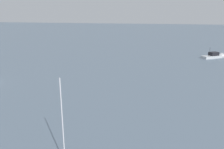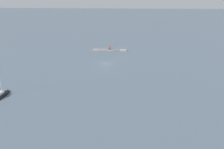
{
  "view_description": "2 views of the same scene",
  "coord_description": "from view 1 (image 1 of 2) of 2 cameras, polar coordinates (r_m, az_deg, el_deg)",
  "views": [
    {
      "loc": [
        40.2,
        35.29,
        15.1
      ],
      "look_at": [
        -3.04,
        26.08,
        2.76
      ],
      "focal_mm": 36.45,
      "sensor_mm": 36.0,
      "label": 1
    },
    {
      "loc": [
        -6.75,
        72.94,
        23.02
      ],
      "look_at": [
        -3.0,
        14.59,
        1.46
      ],
      "focal_mm": 36.62,
      "sensor_mm": 36.0,
      "label": 2
    }
  ],
  "objects": [
    {
      "name": "motorboat_grey_near",
      "position": [
        83.71,
        24.32,
        4.15
      ],
      "size": [
        6.55,
        8.04,
        4.51
      ],
      "rotation": [
        0.0,
        0.0,
        0.6
      ],
      "color": "#ADB2B7",
      "rests_on": "ground_plane"
    }
  ]
}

